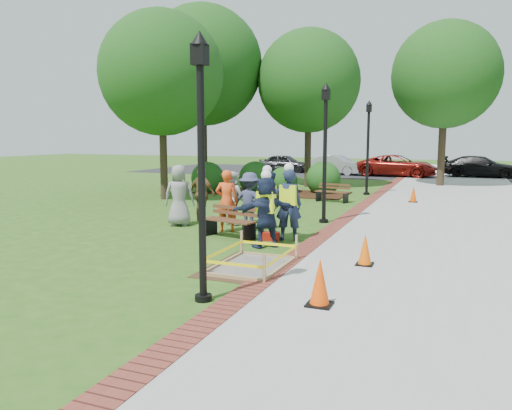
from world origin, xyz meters
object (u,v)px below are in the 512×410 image
at_px(hivis_worker_a, 266,209).
at_px(hivis_worker_c, 267,203).
at_px(wet_concrete_pad, 252,256).
at_px(bench_near, 229,228).
at_px(cone_front, 320,283).
at_px(lamp_near, 201,148).
at_px(hivis_worker_b, 289,202).

xyz_separation_m(hivis_worker_a, hivis_worker_c, (-0.30, 0.89, 0.02)).
relative_size(wet_concrete_pad, bench_near, 1.46).
distance_m(bench_near, cone_front, 5.63).
height_order(wet_concrete_pad, bench_near, bench_near).
distance_m(lamp_near, hivis_worker_b, 5.30).
bearing_deg(hivis_worker_a, cone_front, -58.08).
height_order(cone_front, hivis_worker_a, hivis_worker_a).
bearing_deg(wet_concrete_pad, lamp_near, -88.66).
xyz_separation_m(bench_near, hivis_worker_b, (1.53, 0.30, 0.72)).
relative_size(wet_concrete_pad, lamp_near, 0.54).
bearing_deg(cone_front, bench_near, 129.38).
height_order(wet_concrete_pad, cone_front, cone_front).
distance_m(cone_front, lamp_near, 2.82).
xyz_separation_m(lamp_near, hivis_worker_b, (-0.20, 5.08, -1.50)).
bearing_deg(hivis_worker_a, hivis_worker_b, 76.12).
relative_size(lamp_near, hivis_worker_c, 2.21).
bearing_deg(bench_near, hivis_worker_b, 11.09).
bearing_deg(hivis_worker_c, bench_near, -168.37).
bearing_deg(bench_near, cone_front, -50.62).
bearing_deg(hivis_worker_b, wet_concrete_pad, -86.99).
height_order(bench_near, cone_front, bench_near).
relative_size(wet_concrete_pad, cone_front, 2.98).
height_order(cone_front, hivis_worker_c, hivis_worker_c).
distance_m(bench_near, hivis_worker_c, 1.22).
relative_size(lamp_near, hivis_worker_a, 2.28).
relative_size(cone_front, hivis_worker_a, 0.42).
height_order(cone_front, lamp_near, lamp_near).
bearing_deg(hivis_worker_b, cone_front, -66.35).
height_order(wet_concrete_pad, hivis_worker_b, hivis_worker_b).
bearing_deg(lamp_near, hivis_worker_b, 92.28).
height_order(cone_front, hivis_worker_b, hivis_worker_b).
distance_m(bench_near, lamp_near, 5.55).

